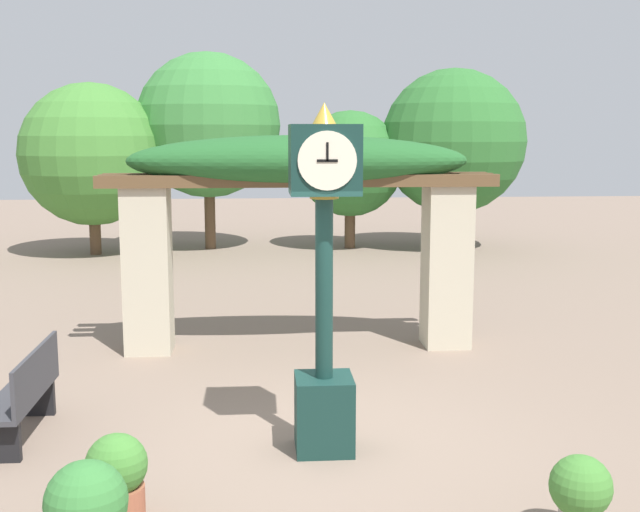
{
  "coord_description": "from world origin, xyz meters",
  "views": [
    {
      "loc": [
        -0.56,
        -7.47,
        3.0
      ],
      "look_at": [
        0.04,
        0.32,
        1.8
      ],
      "focal_mm": 45.0,
      "sensor_mm": 36.0,
      "label": 1
    }
  ],
  "objects_px": {
    "park_bench": "(25,394)",
    "potted_plant_near_left": "(87,510)",
    "potted_plant_near_right": "(117,476)",
    "potted_plant_far_left": "(580,493)",
    "pedestal_clock": "(324,275)"
  },
  "relations": [
    {
      "from": "potted_plant_near_left",
      "to": "pedestal_clock",
      "type": "bearing_deg",
      "value": 48.92
    },
    {
      "from": "potted_plant_near_left",
      "to": "potted_plant_far_left",
      "type": "bearing_deg",
      "value": 3.47
    },
    {
      "from": "potted_plant_near_left",
      "to": "potted_plant_far_left",
      "type": "distance_m",
      "value": 3.56
    },
    {
      "from": "potted_plant_near_right",
      "to": "potted_plant_far_left",
      "type": "relative_size",
      "value": 1.08
    },
    {
      "from": "potted_plant_near_left",
      "to": "potted_plant_far_left",
      "type": "height_order",
      "value": "potted_plant_near_left"
    },
    {
      "from": "pedestal_clock",
      "to": "park_bench",
      "type": "relative_size",
      "value": 2.1
    },
    {
      "from": "potted_plant_near_right",
      "to": "potted_plant_far_left",
      "type": "xyz_separation_m",
      "value": [
        3.49,
        -0.56,
        -0.0
      ]
    },
    {
      "from": "potted_plant_near_right",
      "to": "park_bench",
      "type": "distance_m",
      "value": 2.2
    },
    {
      "from": "pedestal_clock",
      "to": "potted_plant_near_left",
      "type": "height_order",
      "value": "pedestal_clock"
    },
    {
      "from": "park_bench",
      "to": "potted_plant_near_left",
      "type": "bearing_deg",
      "value": 23.67
    },
    {
      "from": "pedestal_clock",
      "to": "potted_plant_near_right",
      "type": "xyz_separation_m",
      "value": [
        -1.73,
        -1.28,
        -1.34
      ]
    },
    {
      "from": "potted_plant_near_right",
      "to": "park_bench",
      "type": "xyz_separation_m",
      "value": [
        -1.21,
        1.84,
        0.08
      ]
    },
    {
      "from": "potted_plant_far_left",
      "to": "park_bench",
      "type": "relative_size",
      "value": 0.41
    },
    {
      "from": "potted_plant_near_left",
      "to": "park_bench",
      "type": "distance_m",
      "value": 2.86
    },
    {
      "from": "pedestal_clock",
      "to": "potted_plant_near_left",
      "type": "bearing_deg",
      "value": -131.08
    }
  ]
}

